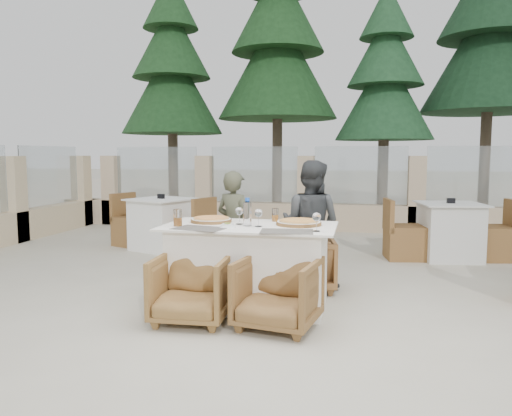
% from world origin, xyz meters
% --- Properties ---
extents(ground, '(80.00, 80.00, 0.00)m').
position_xyz_m(ground, '(0.00, 0.00, 0.00)').
color(ground, '#BDB7A2').
rests_on(ground, ground).
extents(sand_patch, '(30.00, 16.00, 0.01)m').
position_xyz_m(sand_patch, '(0.00, 14.00, 0.01)').
color(sand_patch, beige).
rests_on(sand_patch, ground).
extents(perimeter_wall_far, '(10.00, 0.34, 1.60)m').
position_xyz_m(perimeter_wall_far, '(0.00, 4.80, 0.80)').
color(perimeter_wall_far, beige).
rests_on(perimeter_wall_far, ground).
extents(pine_far_left, '(2.42, 2.42, 5.50)m').
position_xyz_m(pine_far_left, '(-3.50, 7.00, 2.75)').
color(pine_far_left, '#1D451F').
rests_on(pine_far_left, ground).
extents(pine_mid_left, '(2.86, 2.86, 6.50)m').
position_xyz_m(pine_mid_left, '(-1.00, 7.50, 3.25)').
color(pine_mid_left, '#1E471F').
rests_on(pine_mid_left, ground).
extents(pine_centre, '(2.20, 2.20, 5.00)m').
position_xyz_m(pine_centre, '(1.50, 7.20, 2.50)').
color(pine_centre, '#224F2B').
rests_on(pine_centre, ground).
extents(pine_mid_right, '(2.99, 2.99, 6.80)m').
position_xyz_m(pine_mid_right, '(3.80, 7.80, 3.40)').
color(pine_mid_right, '#17381F').
rests_on(pine_mid_right, ground).
extents(dining_table, '(1.60, 0.90, 0.77)m').
position_xyz_m(dining_table, '(-0.00, -0.09, 0.39)').
color(dining_table, white).
rests_on(dining_table, ground).
extents(placemat_near_left, '(0.51, 0.39, 0.00)m').
position_xyz_m(placemat_near_left, '(-0.39, -0.38, 0.77)').
color(placemat_near_left, '#5C564F').
rests_on(placemat_near_left, dining_table).
extents(placemat_near_right, '(0.48, 0.34, 0.00)m').
position_xyz_m(placemat_near_right, '(0.40, -0.39, 0.77)').
color(placemat_near_right, '#5C574F').
rests_on(placemat_near_right, dining_table).
extents(pizza_left, '(0.47, 0.47, 0.05)m').
position_xyz_m(pizza_left, '(-0.41, 0.05, 0.80)').
color(pizza_left, orange).
rests_on(pizza_left, dining_table).
extents(pizza_right, '(0.56, 0.56, 0.06)m').
position_xyz_m(pizza_right, '(0.45, 0.02, 0.80)').
color(pizza_right, '#CA621B').
rests_on(pizza_right, dining_table).
extents(water_bottle, '(0.08, 0.08, 0.26)m').
position_xyz_m(water_bottle, '(-0.01, -0.13, 0.90)').
color(water_bottle, '#A0B5D2').
rests_on(water_bottle, dining_table).
extents(wine_glass_centre, '(0.10, 0.10, 0.18)m').
position_xyz_m(wine_glass_centre, '(-0.11, -0.05, 0.86)').
color(wine_glass_centre, white).
rests_on(wine_glass_centre, dining_table).
extents(wine_glass_near, '(0.09, 0.09, 0.18)m').
position_xyz_m(wine_glass_near, '(0.10, -0.16, 0.86)').
color(wine_glass_near, silver).
rests_on(wine_glass_near, dining_table).
extents(wine_glass_corner, '(0.10, 0.10, 0.18)m').
position_xyz_m(wine_glass_corner, '(0.64, -0.33, 0.86)').
color(wine_glass_corner, silver).
rests_on(wine_glass_corner, dining_table).
extents(beer_glass_left, '(0.10, 0.10, 0.16)m').
position_xyz_m(beer_glass_left, '(-0.64, -0.27, 0.85)').
color(beer_glass_left, orange).
rests_on(beer_glass_left, dining_table).
extents(beer_glass_right, '(0.08, 0.08, 0.13)m').
position_xyz_m(beer_glass_right, '(0.19, 0.22, 0.83)').
color(beer_glass_right, orange).
rests_on(beer_glass_right, dining_table).
extents(olive_dish, '(0.14, 0.14, 0.04)m').
position_xyz_m(olive_dish, '(-0.17, -0.27, 0.79)').
color(olive_dish, white).
rests_on(olive_dish, dining_table).
extents(armchair_far_left, '(0.63, 0.65, 0.56)m').
position_xyz_m(armchair_far_left, '(-0.46, 0.81, 0.28)').
color(armchair_far_left, olive).
rests_on(armchair_far_left, ground).
extents(armchair_far_right, '(0.69, 0.71, 0.56)m').
position_xyz_m(armchair_far_right, '(0.46, 0.60, 0.28)').
color(armchair_far_right, brown).
rests_on(armchair_far_right, ground).
extents(armchair_near_left, '(0.65, 0.66, 0.58)m').
position_xyz_m(armchair_near_left, '(-0.38, -0.63, 0.29)').
color(armchair_near_left, olive).
rests_on(armchair_near_left, ground).
extents(armchair_near_right, '(0.73, 0.75, 0.59)m').
position_xyz_m(armchair_near_right, '(0.36, -0.63, 0.29)').
color(armchair_near_right, brown).
rests_on(armchair_near_right, ground).
extents(diner_left, '(0.54, 0.46, 1.25)m').
position_xyz_m(diner_left, '(-0.34, 0.68, 0.63)').
color(diner_left, '#484B36').
rests_on(diner_left, ground).
extents(diner_right, '(0.78, 0.68, 1.37)m').
position_xyz_m(diner_right, '(0.49, 0.68, 0.68)').
color(diner_right, '#3A3D3F').
rests_on(diner_right, ground).
extents(bg_table_a, '(1.83, 1.36, 0.77)m').
position_xyz_m(bg_table_a, '(-1.91, 2.38, 0.39)').
color(bg_table_a, white).
rests_on(bg_table_a, ground).
extents(bg_table_b, '(1.75, 1.06, 0.77)m').
position_xyz_m(bg_table_b, '(2.21, 2.52, 0.39)').
color(bg_table_b, silver).
rests_on(bg_table_b, ground).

